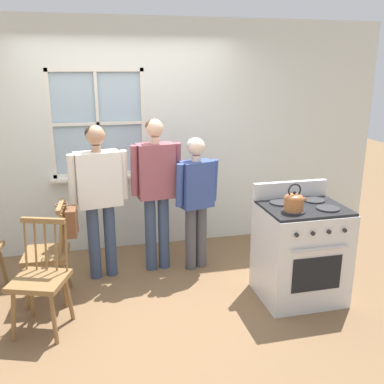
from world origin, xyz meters
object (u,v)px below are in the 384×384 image
Objects in this scene: stove at (300,251)px; kettle at (294,201)px; chair_by_window at (49,255)px; chair_center_cluster at (41,280)px; potted_plant at (102,171)px; person_teen_center at (156,183)px; handbag at (72,221)px; person_adult_right at (196,193)px; person_elderly_left at (99,188)px.

stove is 0.59m from kettle.
kettle reaches higher than chair_by_window.
potted_plant is (0.59, 1.55, 0.54)m from chair_center_cluster.
handbag is (-0.86, -0.42, -0.20)m from person_teen_center.
chair_center_cluster is 0.65× the size of person_adult_right.
stove is at bearing 19.51° from chair_center_cluster.
handbag is (-0.33, -1.06, -0.21)m from potted_plant.
chair_by_window and handbag have the same top height.
potted_plant is (-1.76, 1.55, 0.52)m from stove.
kettle is (1.65, -1.00, 0.05)m from person_elderly_left.
kettle is at bearing 77.16° from chair_by_window.
handbag is at bearing 90.00° from chair_by_window.
chair_by_window is at bearing -165.26° from person_teen_center.
person_elderly_left is 1.49× the size of stove.
person_adult_right is (1.01, -0.02, -0.12)m from person_elderly_left.
stove is (0.81, -0.84, -0.39)m from person_adult_right.
potted_plant is at bearing 138.54° from stove.
person_teen_center is (1.12, 0.91, 0.53)m from chair_center_cluster.
chair_by_window is 0.51m from chair_center_cluster.
handbag is (-1.92, 0.63, -0.24)m from kettle.
chair_center_cluster is 0.64m from handbag.
stove is at bearing -42.34° from person_teen_center.
chair_by_window is 0.81m from person_elderly_left.
person_teen_center reaches higher than handbag.
person_teen_center is at bearing 26.02° from handbag.
chair_by_window is 1.00× the size of chair_center_cluster.
person_elderly_left reaches higher than chair_center_cluster.
kettle is at bearing 16.05° from chair_center_cluster.
person_elderly_left is 6.53× the size of kettle.
person_teen_center is 1.49m from kettle.
person_elderly_left is 5.25× the size of handbag.
person_elderly_left is at bearing 154.52° from stove.
kettle is (0.64, -0.98, 0.16)m from person_adult_right.
person_elderly_left is 0.50m from handbag.
chair_by_window is 1.28m from person_teen_center.
chair_center_cluster is 1.14m from person_elderly_left.
potted_plant is at bearing 133.31° from kettle.
potted_plant is at bearing 124.35° from person_teen_center.
handbag is (-0.27, -0.37, -0.20)m from person_elderly_left.
person_elderly_left is 0.69m from potted_plant.
handbag is at bearing 161.87° from kettle.
person_teen_center reaches higher than stove.
handbag is at bearing 178.87° from person_adult_right.
potted_plant is (-0.53, 0.64, 0.01)m from person_teen_center.
person_elderly_left is 1.93m from kettle.
kettle is 1.07× the size of potted_plant.
chair_center_cluster is (-0.02, -0.51, 0.00)m from chair_by_window.
person_elderly_left is 0.59m from person_teen_center.
chair_by_window is 0.88× the size of stove.
chair_center_cluster is at bearing 176.39° from kettle.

